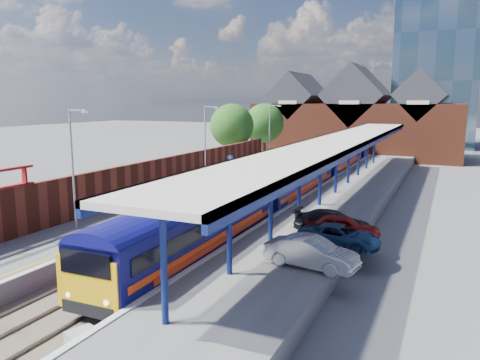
% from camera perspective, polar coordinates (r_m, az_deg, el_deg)
% --- Properties ---
extents(ground, '(240.00, 240.00, 0.00)m').
position_cam_1_polar(ground, '(47.11, 7.48, -0.74)').
color(ground, '#5B5B5E').
rests_on(ground, ground).
extents(ballast_bed, '(6.00, 76.00, 0.06)m').
position_cam_1_polar(ballast_bed, '(37.83, 3.05, -3.18)').
color(ballast_bed, '#473D33').
rests_on(ballast_bed, ground).
extents(rails, '(4.51, 76.00, 0.14)m').
position_cam_1_polar(rails, '(37.81, 3.05, -3.05)').
color(rails, slate).
rests_on(rails, ground).
extents(left_platform, '(5.00, 76.00, 1.00)m').
position_cam_1_polar(left_platform, '(40.01, -4.31, -1.80)').
color(left_platform, '#565659').
rests_on(left_platform, ground).
extents(right_platform, '(6.00, 76.00, 1.00)m').
position_cam_1_polar(right_platform, '(36.04, 11.99, -3.26)').
color(right_platform, '#565659').
rests_on(right_platform, ground).
extents(coping_left, '(0.30, 76.00, 0.05)m').
position_cam_1_polar(coping_left, '(38.85, -1.27, -1.33)').
color(coping_left, silver).
rests_on(coping_left, left_platform).
extents(coping_right, '(0.30, 76.00, 0.05)m').
position_cam_1_polar(coping_right, '(36.62, 7.66, -2.09)').
color(coping_right, silver).
rests_on(coping_right, right_platform).
extents(yellow_line, '(0.14, 76.00, 0.01)m').
position_cam_1_polar(yellow_line, '(39.11, -2.06, -1.29)').
color(yellow_line, yellow).
rests_on(yellow_line, left_platform).
extents(train, '(3.02, 65.93, 3.45)m').
position_cam_1_polar(train, '(47.28, 9.61, 1.85)').
color(train, '#0C0C58').
rests_on(train, ground).
extents(canopy, '(4.50, 52.00, 4.48)m').
position_cam_1_polar(canopy, '(37.31, 12.12, 4.56)').
color(canopy, navy).
rests_on(canopy, right_platform).
extents(lamp_post_b, '(1.48, 0.18, 7.00)m').
position_cam_1_polar(lamp_post_b, '(28.57, -19.57, 2.20)').
color(lamp_post_b, '#A5A8AA').
rests_on(lamp_post_b, left_platform).
extents(lamp_post_c, '(1.48, 0.18, 7.00)m').
position_cam_1_polar(lamp_post_c, '(41.53, -4.11, 4.89)').
color(lamp_post_c, '#A5A8AA').
rests_on(lamp_post_c, left_platform).
extents(lamp_post_d, '(1.48, 0.18, 7.00)m').
position_cam_1_polar(lamp_post_d, '(56.08, 3.74, 6.12)').
color(lamp_post_d, '#A5A8AA').
rests_on(lamp_post_d, left_platform).
extents(platform_sign, '(0.55, 0.08, 2.50)m').
position_cam_1_polar(platform_sign, '(42.93, -1.20, 1.97)').
color(platform_sign, '#A5A8AA').
rests_on(platform_sign, left_platform).
extents(brick_wall, '(0.35, 50.00, 3.86)m').
position_cam_1_polar(brick_wall, '(35.72, -13.00, -0.22)').
color(brick_wall, maroon).
rests_on(brick_wall, left_platform).
extents(station_building, '(30.00, 12.12, 13.78)m').
position_cam_1_polar(station_building, '(73.66, 14.00, 7.05)').
color(station_building, maroon).
rests_on(station_building, ground).
extents(glass_tower, '(14.20, 14.20, 40.30)m').
position_cam_1_polar(glass_tower, '(95.17, 23.09, 16.01)').
color(glass_tower, '#456276').
rests_on(glass_tower, ground).
extents(tree_near, '(5.20, 5.20, 8.10)m').
position_cam_1_polar(tree_near, '(55.68, -0.89, 6.48)').
color(tree_near, '#382314').
rests_on(tree_near, ground).
extents(tree_far, '(5.20, 5.20, 8.10)m').
position_cam_1_polar(tree_far, '(62.63, 3.09, 6.82)').
color(tree_far, '#382314').
rests_on(tree_far, ground).
extents(parked_car_red, '(4.20, 2.24, 1.36)m').
position_cam_1_polar(parked_car_red, '(25.94, 12.40, -5.64)').
color(parked_car_red, maroon).
rests_on(parked_car_red, right_platform).
extents(parked_car_silver, '(4.39, 2.13, 1.39)m').
position_cam_1_polar(parked_car_silver, '(21.43, 8.71, -8.75)').
color(parked_car_silver, '#B8B9BE').
rests_on(parked_car_silver, right_platform).
extents(parked_car_dark, '(4.50, 2.01, 1.28)m').
position_cam_1_polar(parked_car_dark, '(27.05, 11.25, -5.05)').
color(parked_car_dark, black).
rests_on(parked_car_dark, right_platform).
extents(parked_car_blue, '(4.39, 2.38, 1.17)m').
position_cam_1_polar(parked_car_blue, '(24.59, 12.06, -6.70)').
color(parked_car_blue, navy).
rests_on(parked_car_blue, right_platform).
extents(relay_cabinet, '(0.97, 1.09, 1.00)m').
position_cam_1_polar(relay_cabinet, '(17.07, -18.71, -18.52)').
color(relay_cabinet, '#9D9FA2').
rests_on(relay_cabinet, ground).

